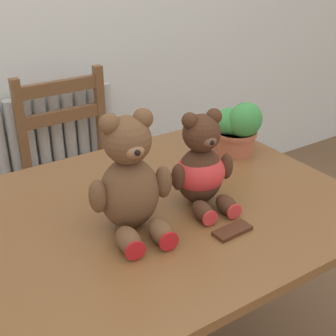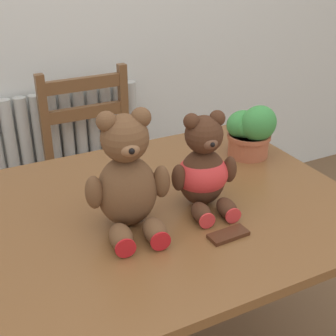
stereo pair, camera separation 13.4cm
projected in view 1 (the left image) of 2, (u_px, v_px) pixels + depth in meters
radiator at (48, 175)px, 2.41m from camera, size 0.77×0.10×0.78m
dining_table at (155, 233)px, 1.48m from camera, size 1.23×0.95×0.72m
wooden_chair_behind at (79, 174)px, 2.22m from camera, size 0.44×0.42×0.91m
teddy_bear_left at (130, 181)px, 1.27m from camera, size 0.25×0.26×0.35m
teddy_bear_right at (201, 168)px, 1.41m from camera, size 0.21×0.23×0.30m
potted_plant at (237, 127)px, 1.75m from camera, size 0.18×0.17×0.20m
chocolate_bar at (232, 231)px, 1.31m from camera, size 0.12×0.05×0.01m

